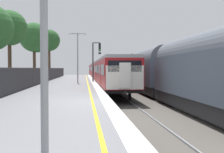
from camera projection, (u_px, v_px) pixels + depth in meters
ground at (151, 113)px, 13.82m from camera, size 17.40×110.00×1.21m
commuter_train_at_platform at (99, 70)px, 50.83m from camera, size 2.83×64.38×3.81m
freight_train_adjacent_track at (148, 69)px, 29.21m from camera, size 2.60×40.37×4.65m
signal_gantry at (95, 57)px, 34.11m from camera, size 1.10×0.24×4.93m
platform_lamp_mid at (78, 54)px, 30.13m from camera, size 2.00×0.20×5.60m
background_tree_left at (35, 39)px, 33.43m from camera, size 3.60×3.60×7.27m
background_tree_centre at (49, 41)px, 51.36m from camera, size 4.06×4.06×9.00m
background_tree_right at (9, 29)px, 25.56m from camera, size 3.32×3.32×7.14m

